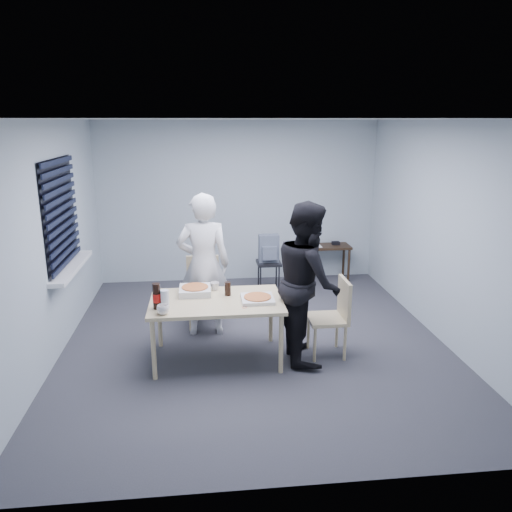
{
  "coord_description": "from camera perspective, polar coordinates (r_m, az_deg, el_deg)",
  "views": [
    {
      "loc": [
        -0.58,
        -5.53,
        2.59
      ],
      "look_at": [
        0.03,
        0.1,
        1.04
      ],
      "focal_mm": 35.0,
      "sensor_mm": 36.0,
      "label": 1
    }
  ],
  "objects": [
    {
      "name": "mug_a",
      "position": [
        5.13,
        -10.59,
        -6.05
      ],
      "size": [
        0.17,
        0.17,
        0.1
      ],
      "primitive_type": "imported",
      "rotation": [
        0.0,
        0.0,
        0.52
      ],
      "color": "silver",
      "rests_on": "dining_table"
    },
    {
      "name": "pizza_box_a",
      "position": [
        5.66,
        -6.98,
        -3.9
      ],
      "size": [
        0.35,
        0.35,
        0.09
      ],
      "rotation": [
        0.0,
        0.0,
        -0.25
      ],
      "color": "silver",
      "rests_on": "dining_table"
    },
    {
      "name": "person_white",
      "position": [
        6.1,
        -6.0,
        -1.04
      ],
      "size": [
        0.65,
        0.42,
        1.77
      ],
      "primitive_type": "imported",
      "rotation": [
        0.0,
        0.0,
        3.14
      ],
      "color": "silver",
      "rests_on": "ground"
    },
    {
      "name": "person_black",
      "position": [
        5.47,
        5.9,
        -2.95
      ],
      "size": [
        0.47,
        0.86,
        1.77
      ],
      "primitive_type": "imported",
      "rotation": [
        0.0,
        0.0,
        1.57
      ],
      "color": "black",
      "rests_on": "ground"
    },
    {
      "name": "rubber_band",
      "position": [
        5.23,
        -1.32,
        -5.91
      ],
      "size": [
        0.05,
        0.05,
        0.0
      ],
      "primitive_type": "torus",
      "rotation": [
        0.0,
        0.0,
        -0.08
      ],
      "color": "red",
      "rests_on": "dining_table"
    },
    {
      "name": "chair_right",
      "position": [
        5.69,
        8.98,
        -6.32
      ],
      "size": [
        0.42,
        0.42,
        0.89
      ],
      "color": "tan",
      "rests_on": "ground"
    },
    {
      "name": "stool",
      "position": [
        7.64,
        1.45,
        -1.44
      ],
      "size": [
        0.36,
        0.36,
        0.5
      ],
      "color": "black",
      "rests_on": "ground"
    },
    {
      "name": "chair_far",
      "position": [
        6.51,
        -6.07,
        -3.4
      ],
      "size": [
        0.42,
        0.42,
        0.89
      ],
      "color": "tan",
      "rests_on": "ground"
    },
    {
      "name": "dining_table",
      "position": [
        5.48,
        -4.55,
        -5.62
      ],
      "size": [
        1.43,
        0.91,
        0.7
      ],
      "color": "tan",
      "rests_on": "ground"
    },
    {
      "name": "black_box",
      "position": [
        8.37,
        9.1,
        1.47
      ],
      "size": [
        0.13,
        0.1,
        0.05
      ],
      "primitive_type": "cube",
      "rotation": [
        0.0,
        0.0,
        -0.12
      ],
      "color": "black",
      "rests_on": "side_table"
    },
    {
      "name": "soda_bottle",
      "position": [
        5.26,
        -11.29,
        -4.57
      ],
      "size": [
        0.09,
        0.09,
        0.27
      ],
      "rotation": [
        0.0,
        0.0,
        0.22
      ],
      "color": "black",
      "rests_on": "dining_table"
    },
    {
      "name": "side_table",
      "position": [
        8.31,
        7.66,
        0.67
      ],
      "size": [
        0.89,
        0.39,
        0.59
      ],
      "color": "#312113",
      "rests_on": "ground"
    },
    {
      "name": "papers",
      "position": [
        8.26,
        6.66,
        1.2
      ],
      "size": [
        0.27,
        0.33,
        0.0
      ],
      "primitive_type": "cube",
      "rotation": [
        0.0,
        0.0,
        0.2
      ],
      "color": "white",
      "rests_on": "side_table"
    },
    {
      "name": "backpack",
      "position": [
        7.54,
        1.48,
        0.82
      ],
      "size": [
        0.3,
        0.22,
        0.42
      ],
      "rotation": [
        0.0,
        0.0,
        0.14
      ],
      "color": "slate",
      "rests_on": "stool"
    },
    {
      "name": "plastic_cups",
      "position": [
        5.25,
        -10.37,
        -4.92
      ],
      "size": [
        0.11,
        0.11,
        0.2
      ],
      "primitive_type": "cylinder",
      "rotation": [
        0.0,
        0.0,
        -0.37
      ],
      "color": "silver",
      "rests_on": "dining_table"
    },
    {
      "name": "room",
      "position": [
        6.25,
        -21.08,
        3.66
      ],
      "size": [
        5.0,
        5.0,
        5.0
      ],
      "color": "#323238",
      "rests_on": "ground"
    },
    {
      "name": "cola_glass",
      "position": [
        5.57,
        -3.25,
        -3.76
      ],
      "size": [
        0.08,
        0.08,
        0.15
      ],
      "primitive_type": "cylinder",
      "rotation": [
        0.0,
        0.0,
        -0.23
      ],
      "color": "black",
      "rests_on": "dining_table"
    },
    {
      "name": "pizza_box_b",
      "position": [
        5.42,
        0.17,
        -4.88
      ],
      "size": [
        0.35,
        0.35,
        0.05
      ],
      "rotation": [
        0.0,
        0.0,
        -0.07
      ],
      "color": "silver",
      "rests_on": "dining_table"
    },
    {
      "name": "mug_b",
      "position": [
        5.76,
        -4.72,
        -3.44
      ],
      "size": [
        0.1,
        0.1,
        0.09
      ],
      "primitive_type": "imported",
      "color": "silver",
      "rests_on": "dining_table"
    }
  ]
}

